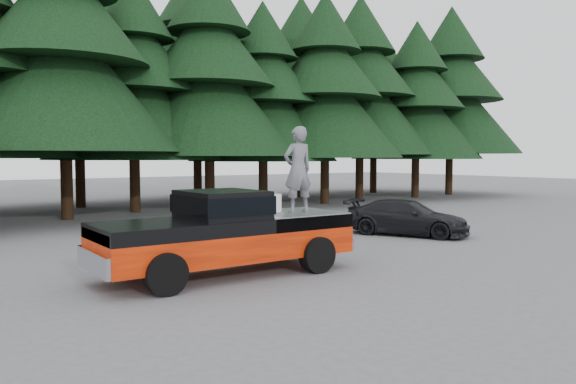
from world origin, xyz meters
TOP-DOWN VIEW (x-y plane):
  - ground at (0.00, 0.00)m, footprint 120.00×120.00m
  - pickup_truck at (-0.88, 0.74)m, footprint 6.00×2.04m
  - truck_cab at (-0.98, 0.74)m, footprint 1.66×1.90m
  - air_compressor at (-0.01, 0.54)m, footprint 0.84×0.78m
  - man_on_bed at (0.99, 0.56)m, footprint 0.78×0.54m
  - parked_car at (7.31, 2.93)m, footprint 3.37×4.46m
  - treeline at (0.42, 17.20)m, footprint 60.15×16.05m

SIDE VIEW (x-z plane):
  - ground at x=0.00m, z-range 0.00..0.00m
  - parked_car at x=7.31m, z-range 0.00..1.20m
  - pickup_truck at x=-0.88m, z-range 0.00..1.33m
  - air_compressor at x=-0.01m, z-range 1.33..1.79m
  - truck_cab at x=-0.98m, z-range 1.33..1.92m
  - man_on_bed at x=0.99m, z-range 1.33..3.40m
  - treeline at x=0.42m, z-range -1.03..16.47m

